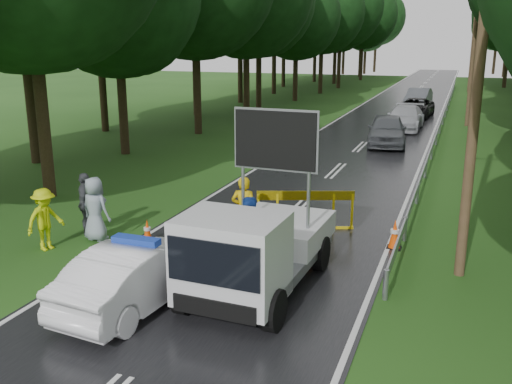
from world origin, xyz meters
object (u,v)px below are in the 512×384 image
at_px(barrier, 306,200).
at_px(officer, 244,211).
at_px(work_truck, 254,249).
at_px(queue_car_first, 387,130).
at_px(queue_car_second, 405,118).
at_px(civilian, 252,235).
at_px(police_sedan, 138,275).
at_px(queue_car_third, 415,108).
at_px(queue_car_fourth, 418,98).

bearing_deg(barrier, officer, -145.26).
relative_size(work_truck, barrier, 1.84).
xyz_separation_m(queue_car_first, queue_car_second, (0.34, 6.00, -0.09)).
bearing_deg(civilian, queue_car_first, 46.82).
bearing_deg(queue_car_first, police_sedan, -103.52).
bearing_deg(work_truck, queue_car_third, 90.96).
bearing_deg(officer, civilian, 109.15).
distance_m(barrier, civilian, 3.52).
height_order(queue_car_first, queue_car_fourth, queue_car_first).
distance_m(officer, civilian, 1.93).
height_order(queue_car_third, queue_car_fourth, queue_car_fourth).
distance_m(police_sedan, queue_car_fourth, 39.46).
xyz_separation_m(queue_car_first, queue_car_third, (0.41, 12.33, -0.15)).
bearing_deg(officer, work_truck, 107.69).
xyz_separation_m(queue_car_first, queue_car_fourth, (0.15, 18.33, -0.03)).
distance_m(queue_car_second, queue_car_fourth, 12.33).
distance_m(work_truck, queue_car_third, 32.03).
distance_m(officer, queue_car_third, 29.18).
xyz_separation_m(queue_car_second, queue_car_fourth, (-0.19, 12.33, 0.06)).
relative_size(work_truck, queue_car_third, 1.04).
bearing_deg(police_sedan, work_truck, -141.65).
bearing_deg(queue_car_fourth, queue_car_second, -85.08).
bearing_deg(civilian, officer, 76.09).
relative_size(civilian, queue_car_first, 0.39).
height_order(officer, queue_car_first, officer).
xyz_separation_m(officer, queue_car_first, (1.67, 16.78, -0.14)).
xyz_separation_m(work_truck, queue_car_fourth, (0.44, 38.02, -0.27)).
relative_size(police_sedan, queue_car_third, 0.89).
height_order(officer, civilian, officer).
relative_size(police_sedan, civilian, 2.30).
bearing_deg(police_sedan, barrier, -102.60).
distance_m(civilian, queue_car_second, 24.53).
relative_size(officer, civilian, 1.03).
height_order(police_sedan, civilian, civilian).
height_order(barrier, queue_car_second, queue_car_second).
relative_size(officer, queue_car_first, 0.40).
height_order(work_truck, officer, work_truck).
bearing_deg(police_sedan, civilian, -116.54).
height_order(queue_car_second, queue_car_fourth, queue_car_fourth).
xyz_separation_m(work_truck, barrier, (-0.12, 4.69, -0.17)).
relative_size(police_sedan, barrier, 1.58).
relative_size(civilian, queue_car_fourth, 0.39).
distance_m(civilian, queue_car_first, 18.52).
bearing_deg(queue_car_third, civilian, -87.73).
bearing_deg(police_sedan, queue_car_third, -89.07).
distance_m(barrier, queue_car_third, 27.34).
relative_size(work_truck, queue_car_second, 0.99).
bearing_deg(queue_car_second, work_truck, -90.09).
height_order(barrier, civilian, civilian).
bearing_deg(civilian, queue_car_second, 46.64).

